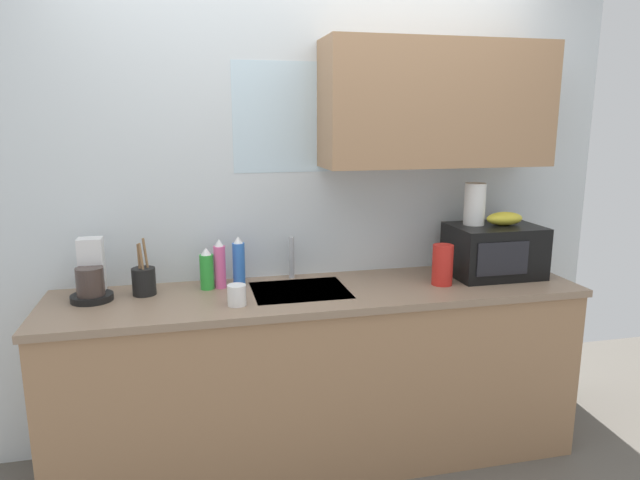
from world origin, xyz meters
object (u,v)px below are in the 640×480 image
(banana_bunch, at_px, (504,219))
(coffee_maker, at_px, (91,277))
(microwave, at_px, (494,251))
(utensil_crock, at_px, (144,280))
(mug_white, at_px, (237,295))
(dish_soap_bottle_pink, at_px, (220,265))
(dish_soap_bottle_green, at_px, (207,270))
(paper_towel_roll, at_px, (475,204))
(cereal_canister, at_px, (443,265))
(dish_soap_bottle_blue, at_px, (239,262))

(banana_bunch, height_order, coffee_maker, banana_bunch)
(microwave, xyz_separation_m, utensil_crock, (-1.79, 0.07, -0.07))
(microwave, bearing_deg, mug_white, -172.20)
(coffee_maker, bearing_deg, banana_bunch, -1.61)
(dish_soap_bottle_pink, distance_m, dish_soap_bottle_green, 0.07)
(paper_towel_roll, bearing_deg, microwave, -27.38)
(dish_soap_bottle_pink, xyz_separation_m, utensil_crock, (-0.36, -0.03, -0.05))
(microwave, xyz_separation_m, mug_white, (-1.38, -0.19, -0.09))
(dish_soap_bottle_pink, distance_m, utensil_crock, 0.36)
(cereal_canister, relative_size, utensil_crock, 0.75)
(microwave, bearing_deg, coffee_maker, 178.30)
(banana_bunch, distance_m, coffee_maker, 2.08)
(paper_towel_roll, distance_m, mug_white, 1.34)
(dish_soap_bottle_blue, xyz_separation_m, utensil_crock, (-0.45, -0.05, -0.05))
(dish_soap_bottle_blue, distance_m, cereal_canister, 1.02)
(banana_bunch, height_order, dish_soap_bottle_green, banana_bunch)
(coffee_maker, bearing_deg, paper_towel_roll, -0.25)
(microwave, bearing_deg, dish_soap_bottle_green, 176.31)
(cereal_canister, bearing_deg, dish_soap_bottle_pink, 169.56)
(dish_soap_bottle_blue, relative_size, mug_white, 2.64)
(banana_bunch, bearing_deg, dish_soap_bottle_blue, 174.94)
(paper_towel_roll, bearing_deg, cereal_canister, -147.99)
(banana_bunch, relative_size, cereal_canister, 0.98)
(microwave, bearing_deg, dish_soap_bottle_pink, 175.90)
(dish_soap_bottle_blue, bearing_deg, utensil_crock, -173.35)
(dish_soap_bottle_blue, relative_size, dish_soap_bottle_green, 1.21)
(banana_bunch, distance_m, dish_soap_bottle_green, 1.56)
(microwave, xyz_separation_m, paper_towel_roll, (-0.10, 0.05, 0.24))
(dish_soap_bottle_blue, relative_size, cereal_canister, 1.23)
(dish_soap_bottle_blue, height_order, mug_white, dish_soap_bottle_blue)
(paper_towel_roll, relative_size, cereal_canister, 1.08)
(paper_towel_roll, relative_size, mug_white, 2.32)
(utensil_crock, bearing_deg, paper_towel_roll, -0.67)
(coffee_maker, xyz_separation_m, cereal_canister, (1.68, -0.16, -0.00))
(paper_towel_roll, height_order, dish_soap_bottle_green, paper_towel_roll)
(banana_bunch, relative_size, utensil_crock, 0.74)
(banana_bunch, height_order, utensil_crock, banana_bunch)
(cereal_canister, height_order, utensil_crock, utensil_crock)
(coffee_maker, xyz_separation_m, dish_soap_bottle_green, (0.53, 0.04, -0.01))
(banana_bunch, relative_size, dish_soap_bottle_green, 0.96)
(coffee_maker, height_order, dish_soap_bottle_pink, coffee_maker)
(banana_bunch, bearing_deg, coffee_maker, 178.39)
(cereal_canister, bearing_deg, dish_soap_bottle_blue, 167.40)
(cereal_canister, relative_size, mug_white, 2.15)
(banana_bunch, distance_m, mug_white, 1.46)
(dish_soap_bottle_blue, xyz_separation_m, dish_soap_bottle_pink, (-0.10, -0.02, -0.00))
(banana_bunch, xyz_separation_m, dish_soap_bottle_pink, (-1.48, 0.10, -0.19))
(microwave, height_order, paper_towel_roll, paper_towel_roll)
(banana_bunch, distance_m, dish_soap_bottle_blue, 1.40)
(coffee_maker, distance_m, cereal_canister, 1.69)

